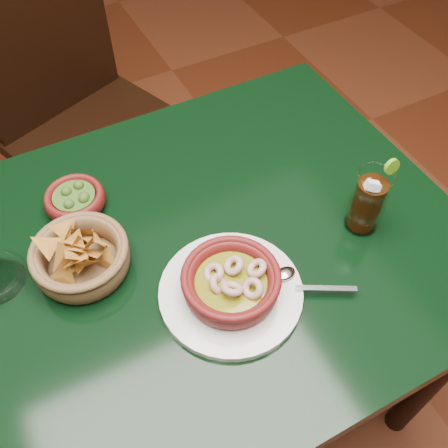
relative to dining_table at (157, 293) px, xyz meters
name	(u,v)px	position (x,y,z in m)	size (l,w,h in m)	color
ground	(180,403)	(0.00, 0.00, -0.65)	(7.00, 7.00, 0.00)	#471C0C
dining_table	(157,293)	(0.00, 0.00, 0.00)	(1.20, 0.80, 0.75)	black
dining_chair	(88,117)	(0.07, 0.71, -0.11)	(0.59, 0.59, 0.99)	black
shrimp_plate	(231,285)	(0.10, -0.12, 0.13)	(0.32, 0.25, 0.07)	silver
chip_basket	(81,257)	(-0.11, 0.05, 0.13)	(0.21, 0.21, 0.12)	brown
guacamole_ramekin	(75,199)	(-0.08, 0.20, 0.12)	(0.14, 0.14, 0.05)	#551010
cola_drink	(368,201)	(0.40, -0.10, 0.17)	(0.14, 0.14, 0.16)	white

